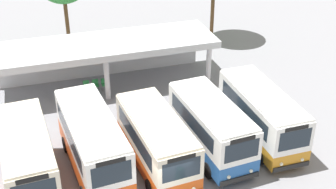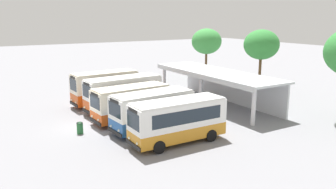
% 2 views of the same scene
% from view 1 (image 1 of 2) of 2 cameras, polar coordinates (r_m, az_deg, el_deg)
% --- Properties ---
extents(city_bus_nearest_orange, '(2.67, 6.83, 3.40)m').
position_cam_1_polar(city_bus_nearest_orange, '(23.32, -17.16, -7.81)').
color(city_bus_nearest_orange, black).
rests_on(city_bus_nearest_orange, ground).
extents(city_bus_second_in_row, '(2.91, 7.54, 3.31)m').
position_cam_1_polar(city_bus_second_in_row, '(23.93, -9.47, -5.84)').
color(city_bus_second_in_row, black).
rests_on(city_bus_second_in_row, ground).
extents(city_bus_middle_cream, '(2.85, 6.87, 3.05)m').
position_cam_1_polar(city_bus_middle_cream, '(23.96, -1.48, -5.74)').
color(city_bus_middle_cream, black).
rests_on(city_bus_middle_cream, ground).
extents(city_bus_fourth_amber, '(2.84, 6.81, 3.12)m').
position_cam_1_polar(city_bus_fourth_amber, '(25.14, 5.42, -3.94)').
color(city_bus_fourth_amber, black).
rests_on(city_bus_fourth_amber, ground).
extents(city_bus_fifth_blue, '(2.40, 7.14, 3.14)m').
position_cam_1_polar(city_bus_fifth_blue, '(26.66, 11.62, -2.35)').
color(city_bus_fifth_blue, black).
rests_on(city_bus_fifth_blue, ground).
extents(terminal_canopy, '(16.02, 4.62, 3.40)m').
position_cam_1_polar(terminal_canopy, '(32.45, -8.59, 5.49)').
color(terminal_canopy, silver).
rests_on(terminal_canopy, ground).
extents(waiting_chair_end_by_column, '(0.46, 0.46, 0.86)m').
position_cam_1_polar(waiting_chair_end_by_column, '(32.25, -10.21, 1.14)').
color(waiting_chair_end_by_column, slate).
rests_on(waiting_chair_end_by_column, ground).
extents(waiting_chair_second_from_end, '(0.46, 0.46, 0.86)m').
position_cam_1_polar(waiting_chair_second_from_end, '(32.29, -9.09, 1.28)').
color(waiting_chair_second_from_end, slate).
rests_on(waiting_chair_second_from_end, ground).
extents(waiting_chair_middle_seat, '(0.46, 0.46, 0.86)m').
position_cam_1_polar(waiting_chair_middle_seat, '(32.34, -7.98, 1.41)').
color(waiting_chair_middle_seat, slate).
rests_on(waiting_chair_middle_seat, ground).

